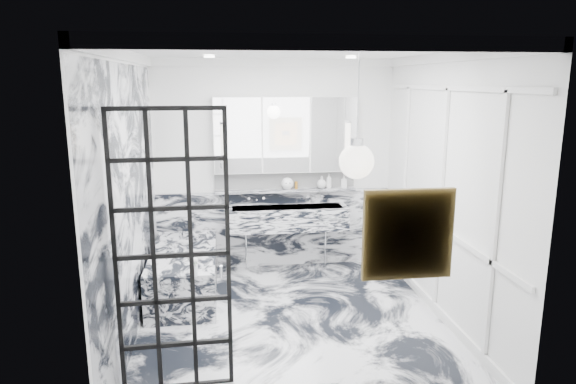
{
  "coord_description": "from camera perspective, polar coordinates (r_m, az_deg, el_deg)",
  "views": [
    {
      "loc": [
        -0.68,
        -5.0,
        2.52
      ],
      "look_at": [
        0.02,
        0.5,
        1.31
      ],
      "focal_mm": 32.0,
      "sensor_mm": 36.0,
      "label": 1
    }
  ],
  "objects": [
    {
      "name": "marble_clad_back",
      "position": [
        7.09,
        -1.51,
        -4.06
      ],
      "size": [
        3.18,
        0.05,
        1.05
      ],
      "primitive_type": "cube",
      "color": "silver",
      "rests_on": "floor"
    },
    {
      "name": "panel_molding",
      "position": [
        5.62,
        16.62,
        -0.79
      ],
      "size": [
        0.03,
        3.4,
        2.3
      ],
      "primitive_type": "cube",
      "color": "white",
      "rests_on": "floor"
    },
    {
      "name": "soap_bottle_b",
      "position": [
        7.03,
        6.23,
        1.18
      ],
      "size": [
        0.09,
        0.09,
        0.17
      ],
      "primitive_type": "imported",
      "rotation": [
        0.0,
        0.0,
        -0.13
      ],
      "color": "#4C4C51",
      "rests_on": "ledge"
    },
    {
      "name": "amber_bottle",
      "position": [
        6.92,
        0.92,
        0.76
      ],
      "size": [
        0.04,
        0.04,
        0.1
      ],
      "primitive_type": "cylinder",
      "color": "#8C5919",
      "rests_on": "ledge"
    },
    {
      "name": "wall_back",
      "position": [
        6.92,
        -1.57,
        2.96
      ],
      "size": [
        3.6,
        0.0,
        3.6
      ],
      "primitive_type": "plane",
      "rotation": [
        1.57,
        0.0,
        0.0
      ],
      "color": "white",
      "rests_on": "floor"
    },
    {
      "name": "subway_tile",
      "position": [
        6.96,
        -0.31,
        1.38
      ],
      "size": [
        1.9,
        0.03,
        0.23
      ],
      "primitive_type": "cube",
      "color": "white",
      "rests_on": "wall_back"
    },
    {
      "name": "floor",
      "position": [
        5.64,
        0.42,
        -14.28
      ],
      "size": [
        3.6,
        3.6,
        0.0
      ],
      "primitive_type": "plane",
      "color": "silver",
      "rests_on": "ground"
    },
    {
      "name": "marble_clad_left",
      "position": [
        5.21,
        -17.09,
        -1.37
      ],
      "size": [
        0.02,
        3.56,
        2.68
      ],
      "primitive_type": "cube",
      "color": "silver",
      "rests_on": "floor"
    },
    {
      "name": "sconce_left",
      "position": [
        6.67,
        -7.2,
        5.81
      ],
      "size": [
        0.07,
        0.07,
        0.4
      ],
      "primitive_type": "cylinder",
      "color": "white",
      "rests_on": "mirror_cabinet"
    },
    {
      "name": "wall_right",
      "position": [
        5.61,
        16.87,
        0.21
      ],
      "size": [
        0.0,
        3.6,
        3.6
      ],
      "primitive_type": "plane",
      "rotation": [
        1.57,
        0.0,
        -1.57
      ],
      "color": "white",
      "rests_on": "floor"
    },
    {
      "name": "flower_vase",
      "position": [
        5.43,
        -10.38,
        -8.55
      ],
      "size": [
        0.08,
        0.08,
        0.12
      ],
      "primitive_type": "cylinder",
      "color": "silver",
      "rests_on": "bathtub"
    },
    {
      "name": "ceiling",
      "position": [
        5.05,
        0.47,
        15.44
      ],
      "size": [
        3.6,
        3.6,
        0.0
      ],
      "primitive_type": "plane",
      "rotation": [
        3.14,
        0.0,
        0.0
      ],
      "color": "white",
      "rests_on": "wall_back"
    },
    {
      "name": "ledge",
      "position": [
        6.92,
        -0.25,
        0.18
      ],
      "size": [
        1.9,
        0.14,
        0.04
      ],
      "primitive_type": "cube",
      "color": "silver",
      "rests_on": "wall_back"
    },
    {
      "name": "soap_bottle_c",
      "position": [
        6.97,
        3.76,
        1.1
      ],
      "size": [
        0.15,
        0.15,
        0.17
      ],
      "primitive_type": "imported",
      "rotation": [
        0.0,
        0.0,
        -0.21
      ],
      "color": "silver",
      "rests_on": "ledge"
    },
    {
      "name": "wall_left",
      "position": [
        5.2,
        -17.29,
        -0.73
      ],
      "size": [
        0.0,
        3.6,
        3.6
      ],
      "primitive_type": "plane",
      "rotation": [
        1.57,
        0.0,
        1.57
      ],
      "color": "white",
      "rests_on": "floor"
    },
    {
      "name": "sconce_right",
      "position": [
        6.87,
        6.68,
        6.01
      ],
      "size": [
        0.07,
        0.07,
        0.4
      ],
      "primitive_type": "cylinder",
      "color": "white",
      "rests_on": "mirror_cabinet"
    },
    {
      "name": "artwork",
      "position": [
        3.62,
        13.2,
        -4.6
      ],
      "size": [
        0.54,
        0.05,
        0.54
      ],
      "primitive_type": "cube",
      "color": "orange",
      "rests_on": "wall_front"
    },
    {
      "name": "crittall_door",
      "position": [
        4.21,
        -12.7,
        -6.9
      ],
      "size": [
        0.88,
        0.07,
        2.32
      ],
      "primitive_type": null,
      "rotation": [
        0.0,
        0.0,
        0.04
      ],
      "color": "black",
      "rests_on": "floor"
    },
    {
      "name": "wall_front",
      "position": [
        3.46,
        4.5,
        -6.7
      ],
      "size": [
        3.6,
        0.0,
        3.6
      ],
      "primitive_type": "plane",
      "rotation": [
        -1.57,
        0.0,
        0.0
      ],
      "color": "white",
      "rests_on": "floor"
    },
    {
      "name": "trough_sink",
      "position": [
        6.84,
        -0.08,
        -2.89
      ],
      "size": [
        1.6,
        0.45,
        0.3
      ],
      "primitive_type": "cube",
      "color": "silver",
      "rests_on": "wall_back"
    },
    {
      "name": "face_pot",
      "position": [
        6.9,
        -0.08,
        0.94
      ],
      "size": [
        0.17,
        0.17,
        0.17
      ],
      "primitive_type": "sphere",
      "color": "white",
      "rests_on": "ledge"
    },
    {
      "name": "bathtub",
      "position": [
        6.33,
        -11.43,
        -8.77
      ],
      "size": [
        0.75,
        1.65,
        0.55
      ],
      "primitive_type": "cube",
      "color": "silver",
      "rests_on": "floor"
    },
    {
      "name": "soap_bottle_a",
      "position": [
        6.98,
        4.57,
        1.25
      ],
      "size": [
        0.09,
        0.09,
        0.2
      ],
      "primitive_type": "imported",
      "rotation": [
        0.0,
        0.0,
        0.15
      ],
      "color": "#8C5919",
      "rests_on": "ledge"
    },
    {
      "name": "mirror_cabinet",
      "position": [
        6.81,
        -0.26,
        6.37
      ],
      "size": [
        1.9,
        0.16,
        1.0
      ],
      "primitive_type": "cube",
      "color": "white",
      "rests_on": "wall_back"
    },
    {
      "name": "pendant_light",
      "position": [
        3.8,
        7.62,
        3.38
      ],
      "size": [
        0.26,
        0.26,
        0.26
      ],
      "primitive_type": "sphere",
      "color": "white",
      "rests_on": "ceiling"
    }
  ]
}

